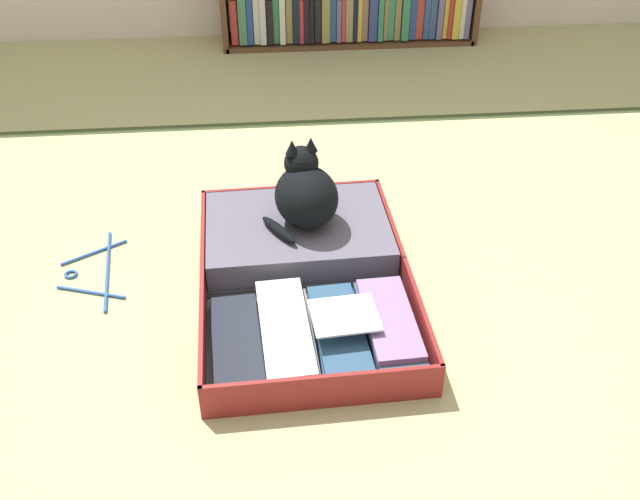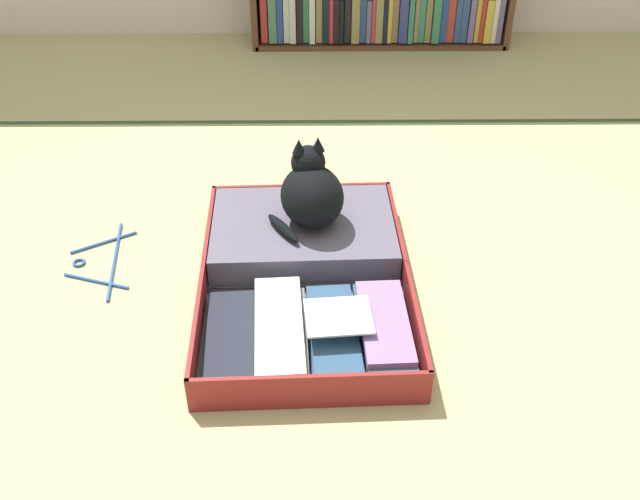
# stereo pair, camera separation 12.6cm
# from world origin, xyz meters

# --- Properties ---
(ground_plane) EXTENTS (10.00, 10.00, 0.00)m
(ground_plane) POSITION_xyz_m (0.00, 0.00, 0.00)
(ground_plane) COLOR tan
(tatami_border) EXTENTS (4.80, 0.05, 0.00)m
(tatami_border) POSITION_xyz_m (0.00, 1.33, 0.00)
(tatami_border) COLOR #394728
(tatami_border) RESTS_ON ground_plane
(open_suitcase) EXTENTS (0.63, 0.91, 0.11)m
(open_suitcase) POSITION_xyz_m (-0.09, 0.28, 0.05)
(open_suitcase) COLOR maroon
(open_suitcase) RESTS_ON ground_plane
(black_cat) EXTENTS (0.27, 0.27, 0.27)m
(black_cat) POSITION_xyz_m (-0.07, 0.44, 0.21)
(black_cat) COLOR black
(black_cat) RESTS_ON open_suitcase
(clothes_hanger) EXTENTS (0.23, 0.40, 0.01)m
(clothes_hanger) POSITION_xyz_m (-0.73, 0.37, 0.01)
(clothes_hanger) COLOR #2A569B
(clothes_hanger) RESTS_ON ground_plane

